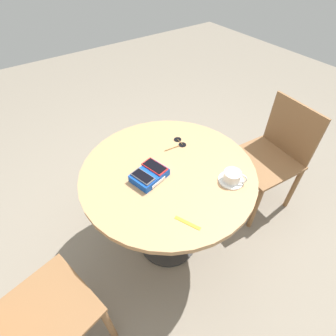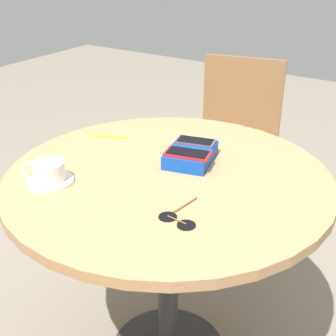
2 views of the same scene
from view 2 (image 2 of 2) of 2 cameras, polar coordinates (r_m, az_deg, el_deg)
The scene contains 9 objects.
round_table at distance 1.46m, azimuth 0.00°, elevation -4.94°, with size 0.98×0.98×0.75m.
phone_box at distance 1.48m, azimuth 2.77°, elevation 1.62°, with size 0.21×0.17×0.04m.
phone_gray at distance 1.50m, azimuth 3.48°, elevation 3.21°, with size 0.09×0.14×0.01m.
phone_red at distance 1.42m, azimuth 2.41°, elevation 1.78°, with size 0.10×0.15×0.01m.
saucer at distance 1.40m, azimuth -14.17°, elevation -1.53°, with size 0.14×0.14×0.01m, color silver.
coffee_cup at distance 1.38m, azimuth -14.43°, elevation -0.33°, with size 0.09×0.12×0.06m.
lanyard_strap at distance 1.68m, azimuth -7.23°, elevation 3.80°, with size 0.13×0.02×0.00m, color yellow.
sunglasses at distance 1.18m, azimuth 1.20°, elevation -6.25°, with size 0.15×0.11×0.01m.
chair_near_window at distance 2.33m, azimuth 7.98°, elevation 2.72°, with size 0.50×0.50×0.87m.
Camera 2 is at (1.04, 0.68, 1.38)m, focal length 50.00 mm.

